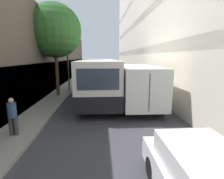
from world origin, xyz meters
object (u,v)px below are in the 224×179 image
Objects in this scene: box_truck at (135,82)px; pedestrian at (12,115)px; street_lamp at (67,35)px; street_tree_left at (55,31)px; panel_van at (94,73)px; bus at (99,78)px.

pedestrian is at bearing -138.06° from box_truck.
street_lamp is 1.73m from street_tree_left.
bus is at bearing -85.84° from panel_van.
street_tree_left reaches higher than panel_van.
pedestrian is at bearing -97.93° from panel_van.
box_truck is 13.67m from panel_van.
bus is 1.52× the size of street_tree_left.
panel_van is at bearing 77.93° from street_lamp.
pedestrian is (-5.96, -5.36, -0.51)m from box_truck.
street_lamp reaches higher than street_tree_left.
bus is 5.09m from street_tree_left.
pedestrian is (-2.59, -18.60, -0.06)m from panel_van.
street_tree_left is (-6.01, 2.28, 3.81)m from box_truck.
pedestrian is at bearing -89.65° from street_tree_left.
bus is 1.35× the size of box_truck.
pedestrian is 0.21× the size of street_lamp.
bus is 7.16× the size of pedestrian.
box_truck is at bearing -75.71° from panel_van.
pedestrian is 0.21× the size of street_tree_left.
panel_van is (-0.84, 11.50, -0.58)m from bus.
bus is 11.54m from panel_van.
box_truck is at bearing 41.94° from pedestrian.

